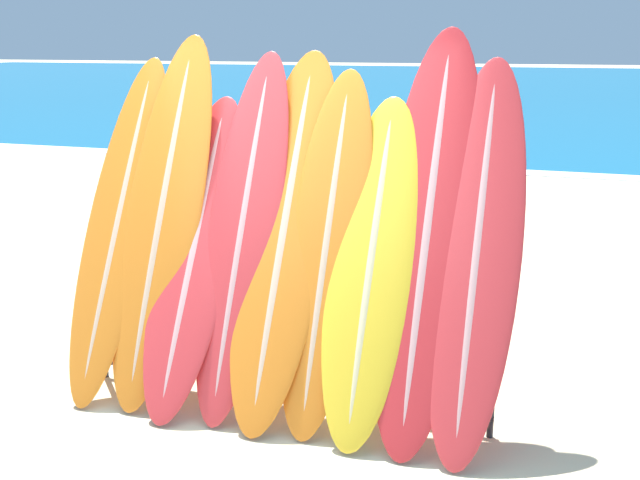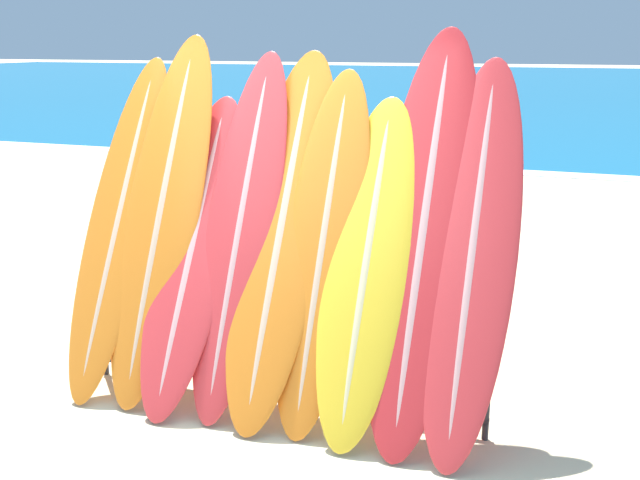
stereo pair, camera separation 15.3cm
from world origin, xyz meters
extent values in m
plane|color=beige|center=(0.00, 0.00, 0.00)|extent=(160.00, 160.00, 0.00)
cube|color=#146693|center=(0.00, 40.10, 0.00)|extent=(120.00, 60.00, 0.00)
cube|color=white|center=(0.00, 10.40, 0.01)|extent=(120.00, 0.60, 0.01)
cylinder|color=#28282D|center=(-1.06, 0.66, 0.45)|extent=(0.04, 0.04, 0.89)
cylinder|color=#28282D|center=(1.61, 0.66, 0.45)|extent=(0.04, 0.04, 0.89)
cylinder|color=#28282D|center=(0.28, 0.66, 0.87)|extent=(2.72, 0.04, 0.04)
cylinder|color=#28282D|center=(0.28, 0.66, 0.12)|extent=(2.72, 0.04, 0.04)
ellipsoid|color=orange|center=(-0.93, 0.76, 1.10)|extent=(0.49, 1.23, 2.21)
ellipsoid|color=beige|center=(-0.93, 0.76, 1.10)|extent=(0.09, 1.19, 2.13)
ellipsoid|color=orange|center=(-0.60, 0.77, 1.18)|extent=(0.55, 1.20, 2.37)
ellipsoid|color=beige|center=(-0.60, 0.77, 1.18)|extent=(0.10, 1.16, 2.28)
ellipsoid|color=red|center=(-0.33, 0.69, 0.98)|extent=(0.54, 1.19, 1.96)
ellipsoid|color=#D59E9F|center=(-0.33, 0.69, 0.98)|extent=(0.10, 1.15, 1.88)
ellipsoid|color=red|center=(-0.01, 0.75, 1.13)|extent=(0.49, 1.15, 2.26)
ellipsoid|color=#D59E9F|center=(-0.01, 0.75, 1.13)|extent=(0.09, 1.12, 2.17)
ellipsoid|color=orange|center=(0.27, 0.77, 1.13)|extent=(0.58, 1.28, 2.26)
ellipsoid|color=beige|center=(0.27, 0.77, 1.13)|extent=(0.11, 1.23, 2.18)
ellipsoid|color=orange|center=(0.56, 0.73, 1.07)|extent=(0.51, 1.05, 2.15)
ellipsoid|color=beige|center=(0.56, 0.73, 1.07)|extent=(0.09, 1.02, 2.06)
ellipsoid|color=yellow|center=(0.86, 0.68, 0.99)|extent=(0.54, 1.10, 1.99)
ellipsoid|color=beige|center=(0.86, 0.68, 0.99)|extent=(0.10, 1.06, 1.91)
ellipsoid|color=red|center=(1.17, 0.81, 1.20)|extent=(0.58, 1.31, 2.41)
ellipsoid|color=#D19A9C|center=(1.17, 0.81, 1.20)|extent=(0.10, 1.26, 2.32)
ellipsoid|color=red|center=(1.47, 0.76, 1.11)|extent=(0.52, 1.23, 2.23)
ellipsoid|color=#D59E9F|center=(1.47, 0.76, 1.11)|extent=(0.09, 1.19, 2.14)
cylinder|color=beige|center=(-0.94, 3.20, 0.41)|extent=(0.11, 0.11, 0.82)
cylinder|color=beige|center=(-0.79, 3.11, 0.41)|extent=(0.11, 0.11, 0.82)
cube|color=#CC4C3D|center=(-0.86, 3.16, 0.70)|extent=(0.27, 0.24, 0.25)
cube|color=white|center=(-0.86, 3.16, 1.15)|extent=(0.30, 0.27, 0.64)
sphere|color=beige|center=(-0.86, 3.16, 1.62)|extent=(0.23, 0.23, 0.23)
cylinder|color=#846047|center=(-1.17, 4.21, 0.41)|extent=(0.11, 0.11, 0.82)
cylinder|color=#846047|center=(-0.99, 4.22, 0.41)|extent=(0.11, 0.11, 0.82)
cube|color=#478466|center=(-1.08, 4.22, 0.70)|extent=(0.24, 0.15, 0.25)
cube|color=#DB3842|center=(-1.08, 4.22, 1.14)|extent=(0.26, 0.17, 0.64)
sphere|color=#846047|center=(-1.08, 4.22, 1.61)|extent=(0.23, 0.23, 0.23)
camera|label=1|loc=(1.91, -3.50, 2.30)|focal=42.00mm
camera|label=2|loc=(2.06, -3.45, 2.30)|focal=42.00mm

